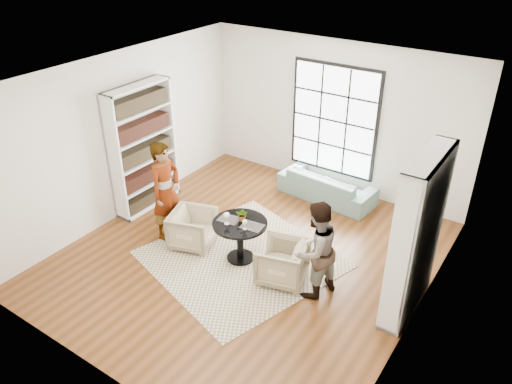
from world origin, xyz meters
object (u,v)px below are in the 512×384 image
Objects in this scene: person_right at (315,250)px; flower_centerpiece at (243,215)px; wine_glass_left at (227,216)px; pedestal_table at (240,233)px; armchair_left at (193,229)px; person_left at (166,191)px; wine_glass_right at (245,222)px; armchair_right at (282,262)px; sofa at (327,186)px.

flower_centerpiece is (-1.39, 0.15, 0.04)m from person_right.
person_right reaches higher than wine_glass_left.
pedestal_table reaches higher than armchair_left.
person_left is at bearing 178.90° from wine_glass_left.
wine_glass_right reaches higher than armchair_left.
armchair_right is at bearing 4.41° from wine_glass_left.
armchair_right is at bearing 107.43° from sofa.
wine_glass_left reaches higher than pedestal_table.
wine_glass_left is at bearing -173.33° from wine_glass_right.
armchair_left is 2.33m from person_right.
sofa is at bearing 81.46° from wine_glass_left.
pedestal_table is at bearing 89.51° from sofa.
person_right is 1.54m from wine_glass_left.
armchair_left is 3.37× the size of wine_glass_left.
wine_glass_right is at bearing 6.67° from wine_glass_left.
armchair_left is 0.98× the size of armchair_right.
person_left is 1.30m from wine_glass_left.
sofa is at bearing 88.14° from wine_glass_right.
pedestal_table is 4.19× the size of wine_glass_left.
person_right is 1.40m from flower_centerpiece.
wine_glass_left is 0.27m from flower_centerpiece.
person_left reaches higher than flower_centerpiece.
armchair_right is 3.46× the size of wine_glass_left.
person_left is 8.39× the size of wine_glass_left.
wine_glass_left is 0.99× the size of flower_centerpiece.
armchair_right is 2.35m from person_left.
wine_glass_right is (0.17, -0.11, 0.32)m from pedestal_table.
wine_glass_right is (-1.21, -0.04, 0.06)m from person_right.
armchair_left is 0.40× the size of person_left.
armchair_right is 0.70m from person_right.
person_left is (-0.55, 0.00, 0.56)m from armchair_left.
wine_glass_left reaches higher than armchair_right.
flower_centerpiece is (0.15, 0.22, -0.05)m from wine_glass_left.
pedestal_table is 0.93m from armchair_left.
person_right is (0.55, -0.00, 0.44)m from armchair_right.
sofa is 8.99× the size of flower_centerpiece.
sofa is 2.93m from person_right.
armchair_right is 0.98m from flower_centerpiece.
armchair_right is at bearing -71.44° from person_right.
sofa is 2.69× the size of armchair_left.
flower_centerpiece is (-0.26, -2.51, 0.53)m from sofa.
wine_glass_right is at bearing -31.84° from pedestal_table.
person_left is 2.84m from person_right.
wine_glass_left reaches higher than armchair_left.
person_right is at bearing 2.83° from wine_glass_left.
person_right is at bearing -91.26° from person_left.
wine_glass_right is at bearing -107.49° from armchair_left.
person_left is 1.63m from wine_glass_right.
person_left is at bearing -179.55° from wine_glass_right.
wine_glass_right is (1.08, 0.01, 0.51)m from armchair_left.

